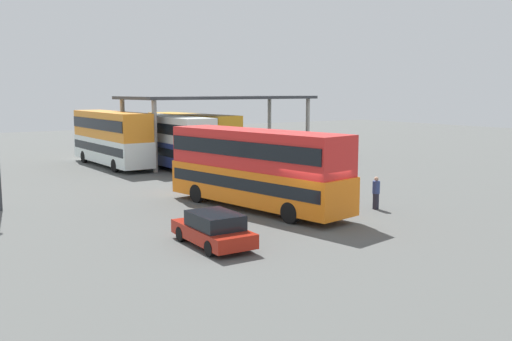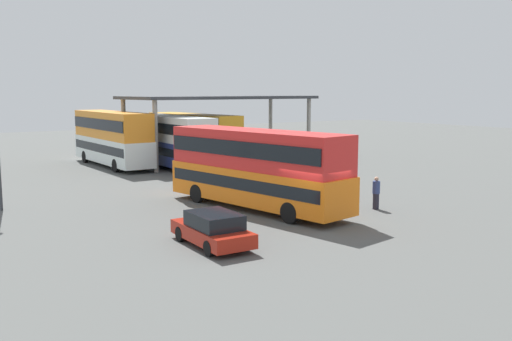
% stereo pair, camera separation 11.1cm
% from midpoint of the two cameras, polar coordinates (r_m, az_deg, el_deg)
% --- Properties ---
extents(ground_plane, '(140.00, 140.00, 0.00)m').
position_cam_midpoint_polar(ground_plane, '(26.26, 5.90, -5.34)').
color(ground_plane, '#505250').
extents(double_decker_main, '(4.50, 11.41, 4.07)m').
position_cam_midpoint_polar(double_decker_main, '(29.00, -0.12, 0.46)').
color(double_decker_main, orange).
rests_on(double_decker_main, ground_plane).
extents(parked_hatchback, '(1.83, 4.12, 1.35)m').
position_cam_midpoint_polar(parked_hatchback, '(22.36, -4.44, -5.89)').
color(parked_hatchback, '#A52012').
rests_on(parked_hatchback, ground_plane).
extents(double_decker_near_canopy, '(2.80, 11.51, 4.40)m').
position_cam_midpoint_polar(double_decker_near_canopy, '(47.25, -14.41, 3.32)').
color(double_decker_near_canopy, white).
rests_on(double_decker_near_canopy, ground_plane).
extents(double_decker_mid_row, '(2.65, 10.65, 4.10)m').
position_cam_midpoint_polar(double_decker_mid_row, '(45.11, -8.50, 3.08)').
color(double_decker_mid_row, navy).
rests_on(double_decker_mid_row, ground_plane).
extents(double_decker_far_right, '(3.71, 11.76, 4.06)m').
position_cam_midpoint_polar(double_decker_far_right, '(50.03, -6.48, 3.57)').
color(double_decker_far_right, white).
rests_on(double_decker_far_right, ground_plane).
extents(depot_canopy, '(17.09, 7.97, 5.62)m').
position_cam_midpoint_polar(depot_canopy, '(49.05, -3.71, 7.03)').
color(depot_canopy, '#33353A').
rests_on(depot_canopy, ground_plane).
extents(pedestrian_waiting, '(0.38, 0.38, 1.69)m').
position_cam_midpoint_polar(pedestrian_waiting, '(29.79, 11.85, -2.22)').
color(pedestrian_waiting, '#262633').
rests_on(pedestrian_waiting, ground_plane).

